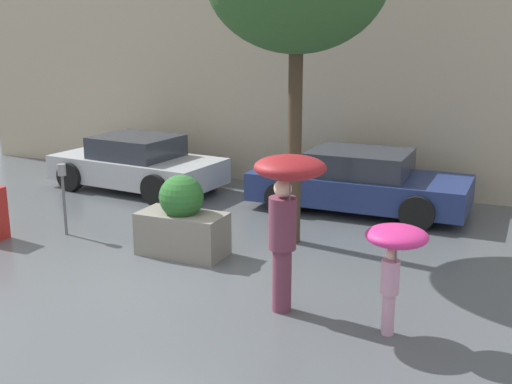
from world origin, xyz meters
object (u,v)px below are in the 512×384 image
object	(u,v)px
parked_car_far	(137,164)
planter_box	(182,221)
person_adult	(287,198)
person_child	(395,248)
parked_car_near	(359,182)
parking_meter	(63,184)

from	to	relation	value
parked_car_far	planter_box	bearing A→B (deg)	-131.92
person_adult	person_child	world-z (taller)	person_adult
planter_box	parked_car_far	bearing A→B (deg)	132.66
planter_box	person_adult	size ratio (longest dim) A/B	0.68
parked_car_near	person_adult	bearing A→B (deg)	-175.36
parking_meter	person_adult	bearing A→B (deg)	-17.08
person_adult	parking_meter	bearing A→B (deg)	-160.73
person_child	parked_car_far	bearing A→B (deg)	-166.39
person_child	parked_car_near	distance (m)	5.47
parking_meter	parked_car_near	bearing A→B (deg)	40.27
parked_car_far	parking_meter	world-z (taller)	parking_meter
person_adult	person_child	size ratio (longest dim) A/B	1.50
planter_box	parking_meter	world-z (taller)	planter_box
person_child	parking_meter	world-z (taller)	person_child
planter_box	parked_car_near	world-z (taller)	planter_box
person_adult	parked_car_near	distance (m)	5.15
person_child	parking_meter	distance (m)	6.22
person_adult	parked_car_far	bearing A→B (deg)	175.00
planter_box	parked_car_near	distance (m)	4.12
planter_box	parking_meter	size ratio (longest dim) A/B	1.10
person_child	parking_meter	xyz separation A→B (m)	(-6.02, 1.54, -0.19)
parked_car_near	parked_car_far	distance (m)	5.00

